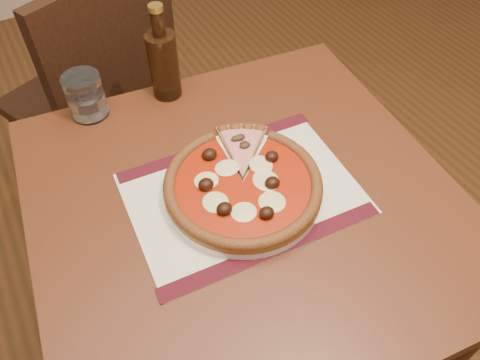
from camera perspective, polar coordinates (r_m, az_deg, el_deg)
name	(u,v)px	position (r m, az deg, el deg)	size (l,w,h in m)	color
table	(245,227)	(0.98, 0.57, -5.81)	(0.88, 0.88, 0.75)	#5B2A15
chair_far	(102,90)	(1.55, -16.49, 10.44)	(0.57, 0.57, 0.92)	black
placemat	(243,193)	(0.90, 0.36, -1.62)	(0.43, 0.31, 0.00)	beige
plate	(243,190)	(0.90, 0.36, -1.22)	(0.30, 0.30, 0.02)	white
pizza	(243,183)	(0.88, 0.37, -0.42)	(0.30, 0.30, 0.04)	#A06B26
ham_slice	(249,145)	(0.96, 1.09, 4.33)	(0.12, 0.15, 0.02)	#A06B26
water_glass	(85,96)	(1.09, -18.32, 9.71)	(0.08, 0.08, 0.10)	white
bottle	(163,62)	(1.08, -9.31, 13.99)	(0.07, 0.07, 0.22)	#361E0D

